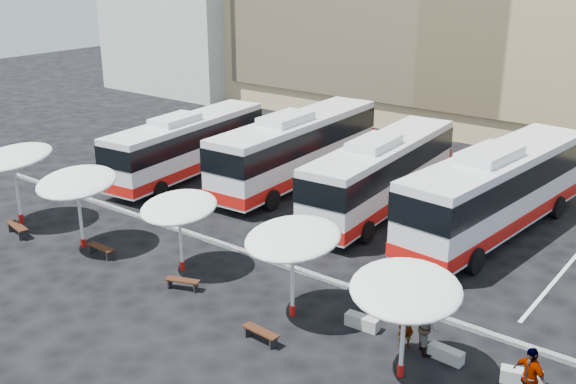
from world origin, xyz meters
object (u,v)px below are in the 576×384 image
Objects in this scene: sunshade_1 at (77,183)px; wood_bench_1 at (101,249)px; passenger_2 at (529,377)px; bus_1 at (297,147)px; wood_bench_2 at (183,282)px; bus_0 at (188,144)px; sunshade_2 at (179,207)px; wood_bench_3 at (261,333)px; passenger_0 at (406,326)px; passenger_1 at (428,327)px; bus_2 at (382,172)px; conc_bench_2 at (521,377)px; sunshade_4 at (406,290)px; wood_bench_0 at (18,228)px; conc_bench_1 at (446,354)px; sunshade_0 at (13,158)px; sunshade_3 at (293,239)px; conc_bench_0 at (362,322)px.

sunshade_1 is 2.91× the size of wood_bench_1.
sunshade_1 is at bearing -154.79° from passenger_2.
bus_1 reaches higher than wood_bench_2.
bus_0 is 6.38m from bus_1.
sunshade_1 is 5.19m from sunshade_2.
passenger_0 is at bearing 33.39° from wood_bench_3.
sunshade_2 reaches higher than passenger_2.
wood_bench_2 is 0.78× the size of passenger_1.
bus_0 is 8.23× the size of wood_bench_1.
bus_0 is at bearing 102.47° from passenger_0.
wood_bench_1 is at bearing -154.26° from passenger_2.
passenger_1 is (13.53, -11.12, -1.21)m from bus_1.
bus_0 is at bearing -157.03° from bus_1.
wood_bench_1 is 13.76m from passenger_0.
sunshade_2 reaches higher than wood_bench_2.
bus_2 is 10.32× the size of conc_bench_2.
sunshade_1 reaches higher than sunshade_4.
bus_0 is at bearing 133.88° from sunshade_2.
passenger_0 is at bearing 65.65° from passenger_1.
wood_bench_0 is at bearing -174.83° from wood_bench_2.
passenger_2 reaches higher than wood_bench_3.
wood_bench_1 reaches higher than conc_bench_1.
sunshade_0 reaches higher than wood_bench_2.
passenger_1 is at bearing 6.10° from sunshade_1.
sunshade_2 is at bearing 17.66° from wood_bench_1.
wood_bench_0 is at bearing -95.20° from bus_0.
bus_0 is 18.48m from wood_bench_3.
bus_1 is 2.95× the size of sunshade_4.
bus_2 reaches higher than sunshade_3.
conc_bench_2 is at bearing 6.75° from sunshade_3.
wood_bench_1 is (1.38, -0.11, -2.67)m from sunshade_1.
wood_bench_1 is 15.15m from conc_bench_1.
passenger_0 reaches higher than wood_bench_1.
conc_bench_2 reaches higher than conc_bench_0.
wood_bench_2 is 1.16× the size of conc_bench_2.
wood_bench_0 is (-14.33, -1.88, -2.61)m from sunshade_3.
sunshade_1 is 3.50× the size of conc_bench_0.
wood_bench_2 is 1.16× the size of conc_bench_0.
conc_bench_1 is at bearing 7.43° from sunshade_3.
sunshade_1 is 2.55× the size of wood_bench_0.
bus_0 is 9.88× the size of conc_bench_0.
conc_bench_0 is at bearing -165.18° from passenger_2.
wood_bench_0 is 1.16× the size of wood_bench_3.
passenger_1 is (4.66, 2.82, 0.56)m from wood_bench_3.
sunshade_3 reaches higher than passenger_1.
bus_2 reaches higher than bus_0.
sunshade_1 is 1.04× the size of sunshade_3.
sunshade_1 reaches higher than sunshade_3.
sunshade_3 is 2.85× the size of wood_bench_3.
bus_0 is 0.95× the size of bus_2.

